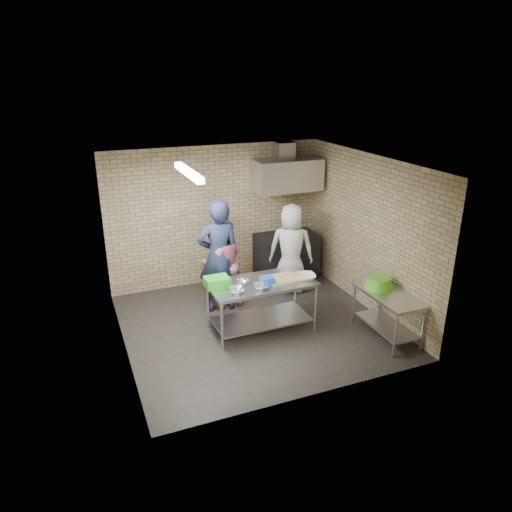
# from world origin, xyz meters

# --- Properties ---
(floor) EXTENTS (4.20, 4.20, 0.00)m
(floor) POSITION_xyz_m (0.00, 0.00, 0.00)
(floor) COLOR black
(floor) RESTS_ON ground
(ceiling) EXTENTS (4.20, 4.20, 0.00)m
(ceiling) POSITION_xyz_m (0.00, 0.00, 2.70)
(ceiling) COLOR black
(ceiling) RESTS_ON ground
(back_wall) EXTENTS (4.20, 0.06, 2.70)m
(back_wall) POSITION_xyz_m (0.00, 2.00, 1.35)
(back_wall) COLOR tan
(back_wall) RESTS_ON ground
(front_wall) EXTENTS (4.20, 0.06, 2.70)m
(front_wall) POSITION_xyz_m (0.00, -2.00, 1.35)
(front_wall) COLOR tan
(front_wall) RESTS_ON ground
(left_wall) EXTENTS (0.06, 4.00, 2.70)m
(left_wall) POSITION_xyz_m (-2.10, 0.00, 1.35)
(left_wall) COLOR tan
(left_wall) RESTS_ON ground
(right_wall) EXTENTS (0.06, 4.00, 2.70)m
(right_wall) POSITION_xyz_m (2.10, 0.00, 1.35)
(right_wall) COLOR tan
(right_wall) RESTS_ON ground
(prep_table) EXTENTS (1.68, 0.84, 0.84)m
(prep_table) POSITION_xyz_m (0.05, -0.16, 0.42)
(prep_table) COLOR #ABADB2
(prep_table) RESTS_ON floor
(side_counter) EXTENTS (0.60, 1.20, 0.75)m
(side_counter) POSITION_xyz_m (1.80, -1.10, 0.38)
(side_counter) COLOR silver
(side_counter) RESTS_ON floor
(stove) EXTENTS (1.20, 0.70, 0.90)m
(stove) POSITION_xyz_m (1.35, 1.65, 0.45)
(stove) COLOR black
(stove) RESTS_ON floor
(range_hood) EXTENTS (1.30, 0.60, 0.60)m
(range_hood) POSITION_xyz_m (1.35, 1.70, 2.10)
(range_hood) COLOR silver
(range_hood) RESTS_ON back_wall
(hood_duct) EXTENTS (0.35, 0.30, 0.30)m
(hood_duct) POSITION_xyz_m (1.35, 1.85, 2.55)
(hood_duct) COLOR #A5A8AD
(hood_duct) RESTS_ON back_wall
(wall_shelf) EXTENTS (0.80, 0.20, 0.04)m
(wall_shelf) POSITION_xyz_m (1.65, 1.89, 1.92)
(wall_shelf) COLOR #3F2B19
(wall_shelf) RESTS_ON back_wall
(fluorescent_fixture) EXTENTS (0.10, 1.25, 0.08)m
(fluorescent_fixture) POSITION_xyz_m (-1.00, 0.00, 2.64)
(fluorescent_fixture) COLOR white
(fluorescent_fixture) RESTS_ON ceiling
(green_crate) EXTENTS (0.37, 0.28, 0.15)m
(green_crate) POSITION_xyz_m (-0.65, -0.04, 0.92)
(green_crate) COLOR green
(green_crate) RESTS_ON prep_table
(blue_tub) EXTENTS (0.19, 0.19, 0.12)m
(blue_tub) POSITION_xyz_m (0.10, -0.26, 0.90)
(blue_tub) COLOR blue
(blue_tub) RESTS_ON prep_table
(cutting_board) EXTENTS (0.51, 0.39, 0.03)m
(cutting_board) POSITION_xyz_m (0.40, -0.18, 0.86)
(cutting_board) COLOR tan
(cutting_board) RESTS_ON prep_table
(mixing_bowl_a) EXTENTS (0.31, 0.31, 0.06)m
(mixing_bowl_a) POSITION_xyz_m (-0.45, -0.36, 0.87)
(mixing_bowl_a) COLOR silver
(mixing_bowl_a) RESTS_ON prep_table
(mixing_bowl_b) EXTENTS (0.23, 0.23, 0.06)m
(mixing_bowl_b) POSITION_xyz_m (-0.25, -0.11, 0.87)
(mixing_bowl_b) COLOR silver
(mixing_bowl_b) RESTS_ON prep_table
(mixing_bowl_c) EXTENTS (0.28, 0.28, 0.06)m
(mixing_bowl_c) POSITION_xyz_m (-0.05, -0.38, 0.87)
(mixing_bowl_c) COLOR silver
(mixing_bowl_c) RESTS_ON prep_table
(ceramic_bowl) EXTENTS (0.38, 0.38, 0.08)m
(ceramic_bowl) POSITION_xyz_m (0.75, -0.31, 0.88)
(ceramic_bowl) COLOR #F0E2C0
(ceramic_bowl) RESTS_ON prep_table
(green_basin) EXTENTS (0.46, 0.46, 0.17)m
(green_basin) POSITION_xyz_m (1.78, -0.85, 0.83)
(green_basin) COLOR #59C626
(green_basin) RESTS_ON side_counter
(bottle_red) EXTENTS (0.07, 0.07, 0.18)m
(bottle_red) POSITION_xyz_m (1.40, 1.89, 2.03)
(bottle_red) COLOR #B22619
(bottle_red) RESTS_ON wall_shelf
(bottle_green) EXTENTS (0.06, 0.06, 0.15)m
(bottle_green) POSITION_xyz_m (1.80, 1.89, 2.02)
(bottle_green) COLOR green
(bottle_green) RESTS_ON wall_shelf
(man_navy) EXTENTS (0.76, 0.53, 2.00)m
(man_navy) POSITION_xyz_m (-0.35, 0.78, 1.00)
(man_navy) COLOR #141833
(man_navy) RESTS_ON floor
(woman_pink) EXTENTS (0.80, 0.63, 1.62)m
(woman_pink) POSITION_xyz_m (-0.26, 0.91, 0.81)
(woman_pink) COLOR #C46881
(woman_pink) RESTS_ON floor
(woman_white) EXTENTS (0.99, 0.85, 1.71)m
(woman_white) POSITION_xyz_m (1.14, 1.02, 0.85)
(woman_white) COLOR white
(woman_white) RESTS_ON floor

